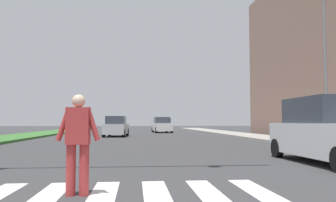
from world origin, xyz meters
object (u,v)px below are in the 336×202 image
Objects in this scene: suv_crossing at (330,132)px; sedan_far_horizon at (165,125)px; pedestrian_performer at (78,139)px; sedan_distant at (162,125)px; street_lamp_right at (323,49)px; sedan_midblock at (116,127)px.

suv_crossing reaches higher than sedan_far_horizon.
suv_crossing reaches higher than pedestrian_performer.
suv_crossing is at bearing -84.52° from sedan_distant.
sedan_distant is at bearing 95.48° from suv_crossing.
street_lamp_right is 1.66× the size of sedan_distant.
street_lamp_right is 7.12m from suv_crossing.
suv_crossing reaches higher than sedan_distant.
sedan_far_horizon is (1.03, 8.07, -0.01)m from sedan_distant.
pedestrian_performer is 33.26m from sedan_distant.
street_lamp_right reaches higher than sedan_midblock.
pedestrian_performer is 41.40m from sedan_far_horizon.
pedestrian_performer is 7.76m from suv_crossing.
sedan_midblock is at bearing -114.46° from sedan_distant.
pedestrian_performer is (-9.65, -9.24, -3.66)m from street_lamp_right.
sedan_far_horizon is (5.59, 18.09, 0.01)m from sedan_midblock.
sedan_distant is at bearing -97.30° from sedan_far_horizon.
sedan_distant is at bearing 65.54° from sedan_midblock.
sedan_far_horizon reaches higher than pedestrian_performer.
street_lamp_right is at bearing -76.46° from sedan_distant.
sedan_midblock is 11.01m from sedan_distant.
sedan_distant is at bearing 83.23° from pedestrian_performer.
street_lamp_right is 13.85m from pedestrian_performer.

